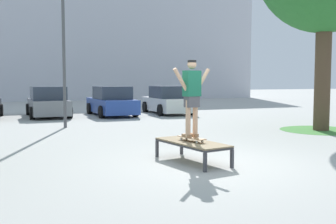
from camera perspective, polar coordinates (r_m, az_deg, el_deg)
ground_plane at (r=8.66m, az=6.47°, el=-7.49°), size 120.00×120.00×0.00m
building_facade at (r=39.14m, az=-9.94°, el=10.61°), size 31.34×4.00×11.96m
skate_box at (r=8.79m, az=3.47°, el=-4.54°), size 1.13×2.01×0.46m
skateboard at (r=8.79m, az=3.40°, el=-3.73°), size 0.39×0.82×0.09m
skater at (r=8.70m, az=3.43°, el=2.77°), size 0.99×0.36×1.69m
grass_patch_near_right at (r=15.44m, az=21.09°, el=-2.44°), size 2.90×2.90×0.01m
car_grey at (r=20.62m, az=-16.83°, el=1.27°), size 2.04×4.26×1.50m
car_blue at (r=20.63m, az=-8.09°, el=1.42°), size 2.08×4.28×1.50m
car_white at (r=21.59m, az=-0.04°, el=1.60°), size 1.93×4.20×1.50m
light_post at (r=15.76m, az=-14.80°, el=11.78°), size 0.36×0.36×5.83m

